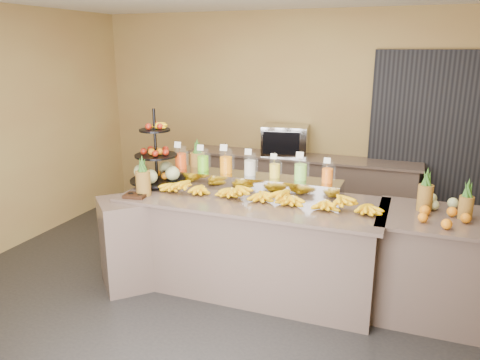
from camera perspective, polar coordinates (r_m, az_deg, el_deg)
The scene contains 20 objects.
ground at distance 4.59m, azimuth 0.06°, elevation -14.45°, with size 6.00×6.00×0.00m, color black.
room_envelope at distance 4.68m, azimuth 5.71°, elevation 10.34°, with size 6.04×5.02×2.82m.
buffet_counter at distance 4.64m, azimuth -0.14°, elevation -7.70°, with size 2.75×1.25×0.93m.
right_counter at distance 4.52m, azimuth 22.94°, elevation -9.67°, with size 1.08×0.88×0.93m.
back_ledge at distance 6.40m, azimuth 7.21°, elevation -1.12°, with size 3.10×0.55×0.93m.
pitcher_tray at distance 4.74m, azimuth 1.21°, elevation -0.25°, with size 1.85×0.30×0.15m, color gray.
juice_pitcher_orange_a at distance 5.00m, azimuth -7.24°, elevation 2.60°, with size 0.13×0.13×0.31m.
juice_pitcher_green at distance 4.89m, azimuth -4.53°, elevation 2.31°, with size 0.12×0.13×0.29m.
juice_pitcher_orange_b at distance 4.78m, azimuth -1.71°, elevation 2.15°, with size 0.13×0.14×0.32m.
juice_pitcher_milk at distance 4.69m, azimuth 1.22°, elevation 1.78°, with size 0.12×0.12×0.29m.
juice_pitcher_lemon at distance 4.62m, azimuth 4.26°, elevation 1.38°, with size 0.11×0.11×0.26m.
juice_pitcher_lime at distance 4.55m, azimuth 7.40°, elevation 1.24°, with size 0.12×0.13×0.30m.
juice_pitcher_orange_c at distance 4.50m, azimuth 10.61°, elevation 0.79°, with size 0.11×0.11×0.26m.
banana_heap at distance 4.39m, azimuth 2.69°, elevation -1.56°, with size 2.14×0.19×0.18m.
fruit_stand at distance 4.95m, azimuth -9.81°, elevation 1.77°, with size 0.72×0.72×0.80m.
condiment_caddy at distance 4.61m, azimuth -12.63°, elevation -1.87°, with size 0.21×0.15×0.03m, color black.
pineapple_left_a at distance 4.62m, azimuth -11.73°, elevation -0.05°, with size 0.14×0.14×0.40m.
pineapple_left_b at distance 5.10m, azimuth -5.20°, elevation 1.99°, with size 0.16×0.16×0.45m.
right_fruit_pile at distance 4.29m, azimuth 23.43°, elevation -3.31°, with size 0.44×0.42×0.23m.
oven_warmer at distance 6.29m, azimuth 5.56°, elevation 4.84°, with size 0.59×0.42×0.40m, color gray.
Camera 1 is at (1.40, -3.71, 2.31)m, focal length 35.00 mm.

